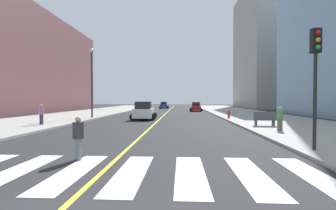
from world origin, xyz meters
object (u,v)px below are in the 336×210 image
object	(u,v)px
pedestrian_walking_west	(41,113)
street_lamp	(92,77)
car_white_third	(144,111)
pedestrian_crossing	(78,136)
car_red_second	(196,107)
traffic_light_near_corner	(316,65)
pedestrian_waiting_east	(280,117)
fire_hydrant	(229,114)
park_bench	(265,119)
car_blue_nearest	(164,105)

from	to	relation	value
pedestrian_walking_west	street_lamp	xyz separation A→B (m)	(1.31, 7.85, 3.72)
car_white_third	pedestrian_crossing	distance (m)	17.92
car_red_second	pedestrian_walking_west	xyz separation A→B (m)	(-14.46, -26.26, 0.29)
traffic_light_near_corner	pedestrian_walking_west	world-z (taller)	traffic_light_near_corner
pedestrian_waiting_east	fire_hydrant	bearing A→B (deg)	101.67
pedestrian_walking_west	fire_hydrant	bearing A→B (deg)	-128.68
traffic_light_near_corner	street_lamp	xyz separation A→B (m)	(-15.84, 16.90, 1.16)
park_bench	fire_hydrant	xyz separation A→B (m)	(-1.28, 7.80, -0.11)
pedestrian_walking_west	car_white_third	bearing A→B (deg)	-109.14
car_blue_nearest	car_white_third	distance (m)	32.99
traffic_light_near_corner	pedestrian_crossing	distance (m)	9.85
car_blue_nearest	pedestrian_walking_west	bearing A→B (deg)	-99.77
car_red_second	fire_hydrant	size ratio (longest dim) A/B	4.42
traffic_light_near_corner	pedestrian_walking_west	xyz separation A→B (m)	(-17.15, 9.05, -2.56)
pedestrian_waiting_east	pedestrian_walking_west	world-z (taller)	pedestrian_walking_west
park_bench	pedestrian_walking_west	distance (m)	18.28
fire_hydrant	car_white_third	bearing A→B (deg)	-176.67
car_red_second	fire_hydrant	bearing A→B (deg)	99.89
traffic_light_near_corner	street_lamp	world-z (taller)	street_lamp
car_white_third	fire_hydrant	bearing A→B (deg)	0.54
car_blue_nearest	car_red_second	xyz separation A→B (m)	(7.09, -14.02, 0.03)
car_red_second	park_bench	xyz separation A→B (m)	(3.81, -26.21, -0.12)
park_bench	car_red_second	bearing A→B (deg)	11.20
fire_hydrant	street_lamp	size ratio (longest dim) A/B	0.11
car_blue_nearest	fire_hydrant	bearing A→B (deg)	-72.88
car_blue_nearest	park_bench	world-z (taller)	car_blue_nearest
car_blue_nearest	car_white_third	xyz separation A→B (m)	(0.10, -32.99, 0.16)
pedestrian_walking_west	fire_hydrant	size ratio (longest dim) A/B	1.94
car_red_second	street_lamp	world-z (taller)	street_lamp
car_white_third	street_lamp	bearing A→B (deg)	172.04
car_blue_nearest	traffic_light_near_corner	size ratio (longest dim) A/B	0.75
car_blue_nearest	park_bench	bearing A→B (deg)	-74.24
park_bench	car_white_third	bearing A→B (deg)	59.09
car_blue_nearest	pedestrian_crossing	distance (m)	50.91
fire_hydrant	street_lamp	distance (m)	16.24
traffic_light_near_corner	pedestrian_crossing	xyz separation A→B (m)	(-9.32, -1.57, -2.76)
car_white_third	pedestrian_walking_west	size ratio (longest dim) A/B	2.66
pedestrian_walking_west	car_red_second	bearing A→B (deg)	-92.30
car_red_second	pedestrian_crossing	size ratio (longest dim) A/B	2.43
pedestrian_crossing	pedestrian_walking_west	bearing A→B (deg)	9.83
car_blue_nearest	pedestrian_waiting_east	bearing A→B (deg)	-75.22
traffic_light_near_corner	car_blue_nearest	bearing A→B (deg)	-78.78
car_white_third	street_lamp	xyz separation A→B (m)	(-6.15, 0.56, 3.88)
car_blue_nearest	park_bench	xyz separation A→B (m)	(10.91, -40.23, -0.09)
park_bench	pedestrian_crossing	distance (m)	14.93
car_red_second	pedestrian_waiting_east	world-z (taller)	pedestrian_waiting_east
car_blue_nearest	car_white_third	size ratio (longest dim) A/B	0.82
traffic_light_near_corner	car_red_second	bearing A→B (deg)	-85.63
pedestrian_crossing	pedestrian_waiting_east	size ratio (longest dim) A/B	1.00
pedestrian_waiting_east	street_lamp	size ratio (longest dim) A/B	0.20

